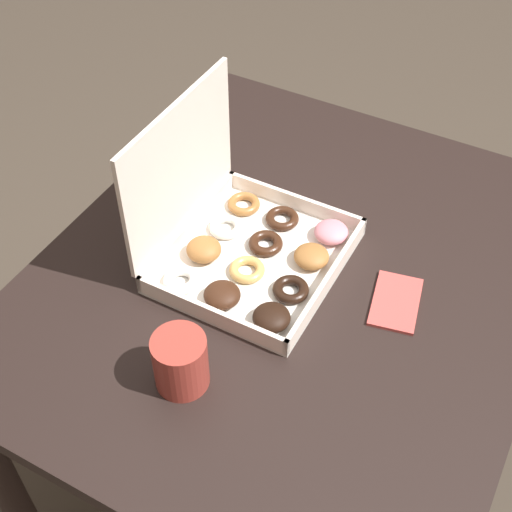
{
  "coord_description": "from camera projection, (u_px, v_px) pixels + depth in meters",
  "views": [
    {
      "loc": [
        -0.76,
        -0.34,
        1.67
      ],
      "look_at": [
        -0.01,
        0.07,
        0.79
      ],
      "focal_mm": 50.0,
      "sensor_mm": 36.0,
      "label": 1
    }
  ],
  "objects": [
    {
      "name": "ground_plane",
      "position": [
        282.0,
        481.0,
        1.77
      ],
      "size": [
        8.0,
        8.0,
        0.0
      ],
      "primitive_type": "plane",
      "color": "#42382D"
    },
    {
      "name": "dining_table",
      "position": [
        291.0,
        316.0,
        1.31
      ],
      "size": [
        0.98,
        0.82,
        0.77
      ],
      "color": "black",
      "rests_on": "ground_plane"
    },
    {
      "name": "donut_box",
      "position": [
        239.0,
        237.0,
        1.21
      ],
      "size": [
        0.31,
        0.29,
        0.28
      ],
      "color": "silver",
      "rests_on": "dining_table"
    },
    {
      "name": "coffee_mug",
      "position": [
        180.0,
        361.0,
        1.03
      ],
      "size": [
        0.08,
        0.08,
        0.09
      ],
      "color": "#A3382D",
      "rests_on": "dining_table"
    },
    {
      "name": "paper_napkin",
      "position": [
        396.0,
        302.0,
        1.17
      ],
      "size": [
        0.13,
        0.1,
        0.01
      ],
      "color": "#CC4C47",
      "rests_on": "dining_table"
    }
  ]
}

